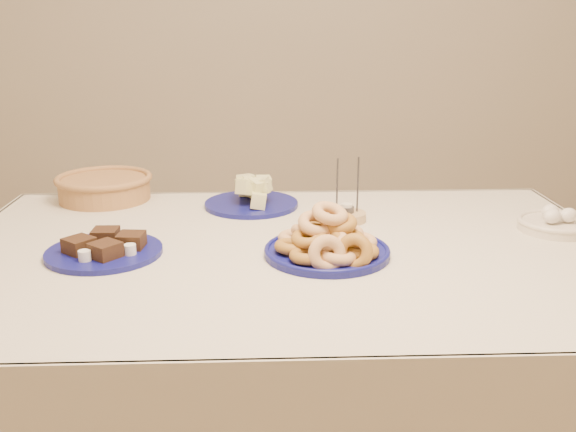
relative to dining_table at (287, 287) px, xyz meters
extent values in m
cube|color=beige|center=(0.00, 2.50, 0.71)|extent=(5.00, 0.02, 2.70)
cylinder|color=brown|center=(-0.70, 0.40, -0.28)|extent=(0.06, 0.06, 0.72)
cylinder|color=brown|center=(0.70, 0.40, -0.28)|extent=(0.06, 0.06, 0.72)
cube|color=beige|center=(0.00, 0.00, 0.10)|extent=(1.70, 1.10, 0.02)
cube|color=beige|center=(0.00, 0.55, -0.03)|extent=(1.70, 0.01, 0.28)
cube|color=beige|center=(0.00, -0.55, -0.03)|extent=(1.70, 0.01, 0.28)
cylinder|color=navy|center=(0.09, -0.06, 0.11)|extent=(0.32, 0.32, 0.02)
torus|color=navy|center=(0.09, -0.06, 0.12)|extent=(0.32, 0.32, 0.01)
torus|color=#BB824E|center=(0.18, -0.04, 0.14)|extent=(0.12, 0.12, 0.03)
torus|color=brown|center=(0.14, 0.01, 0.14)|extent=(0.11, 0.11, 0.03)
torus|color=brown|center=(0.08, 0.03, 0.14)|extent=(0.12, 0.12, 0.03)
torus|color=#BB824E|center=(0.02, -0.01, 0.14)|extent=(0.10, 0.10, 0.03)
torus|color=brown|center=(0.01, -0.07, 0.14)|extent=(0.13, 0.13, 0.04)
torus|color=brown|center=(0.04, -0.13, 0.14)|extent=(0.12, 0.12, 0.03)
torus|color=#BB824E|center=(0.11, -0.14, 0.14)|extent=(0.11, 0.11, 0.04)
torus|color=brown|center=(0.17, -0.11, 0.14)|extent=(0.12, 0.12, 0.03)
torus|color=#BB824E|center=(0.14, -0.03, 0.16)|extent=(0.10, 0.10, 0.05)
torus|color=brown|center=(0.09, 0.00, 0.16)|extent=(0.10, 0.11, 0.04)
torus|color=#BB824E|center=(0.05, -0.03, 0.16)|extent=(0.11, 0.12, 0.06)
torus|color=brown|center=(0.05, -0.08, 0.16)|extent=(0.13, 0.13, 0.04)
torus|color=#BB824E|center=(0.10, -0.11, 0.16)|extent=(0.13, 0.13, 0.04)
torus|color=brown|center=(0.14, -0.08, 0.16)|extent=(0.12, 0.12, 0.05)
torus|color=brown|center=(0.12, -0.06, 0.19)|extent=(0.11, 0.12, 0.04)
torus|color=#BB824E|center=(0.07, -0.06, 0.19)|extent=(0.12, 0.12, 0.06)
torus|color=#BB824E|center=(0.10, -0.06, 0.21)|extent=(0.13, 0.13, 0.05)
torus|color=#BB824E|center=(0.08, -0.16, 0.15)|extent=(0.10, 0.07, 0.09)
torus|color=brown|center=(0.15, -0.15, 0.15)|extent=(0.10, 0.09, 0.09)
cylinder|color=navy|center=(-0.10, 0.38, 0.11)|extent=(0.38, 0.38, 0.01)
cube|color=#D0D285|center=(-0.06, 0.39, 0.17)|extent=(0.05, 0.05, 0.05)
cube|color=#D0D285|center=(-0.10, 0.37, 0.17)|extent=(0.05, 0.05, 0.05)
cube|color=#D0D285|center=(-0.12, 0.37, 0.17)|extent=(0.06, 0.06, 0.06)
cube|color=#D0D285|center=(-0.08, 0.42, 0.14)|extent=(0.07, 0.06, 0.06)
cube|color=#D0D285|center=(-0.11, 0.35, 0.17)|extent=(0.07, 0.07, 0.06)
cube|color=#D0D285|center=(-0.08, 0.35, 0.17)|extent=(0.07, 0.07, 0.05)
cube|color=#D0D285|center=(-0.12, 0.41, 0.17)|extent=(0.05, 0.05, 0.05)
cube|color=#D0D285|center=(-0.10, 0.40, 0.17)|extent=(0.07, 0.06, 0.06)
cube|color=#D0D285|center=(-0.07, 0.31, 0.14)|extent=(0.05, 0.05, 0.05)
cube|color=#D0D285|center=(-0.10, 0.36, 0.17)|extent=(0.07, 0.06, 0.06)
cube|color=#D0D285|center=(-0.06, 0.36, 0.17)|extent=(0.07, 0.06, 0.06)
cube|color=#D0D285|center=(-0.11, 0.45, 0.14)|extent=(0.05, 0.05, 0.05)
cylinder|color=navy|center=(-0.45, -0.03, 0.11)|extent=(0.36, 0.36, 0.01)
cube|color=black|center=(-0.50, -0.05, 0.14)|extent=(0.09, 0.09, 0.04)
cube|color=black|center=(-0.43, -0.08, 0.14)|extent=(0.09, 0.09, 0.04)
cube|color=black|center=(-0.46, 0.02, 0.14)|extent=(0.06, 0.06, 0.04)
cube|color=black|center=(-0.38, -0.02, 0.14)|extent=(0.07, 0.07, 0.04)
cylinder|color=white|center=(-0.52, 0.02, 0.13)|extent=(0.04, 0.04, 0.02)
cylinder|color=white|center=(-0.48, -0.10, 0.13)|extent=(0.04, 0.04, 0.02)
cylinder|color=white|center=(-0.38, -0.07, 0.13)|extent=(0.04, 0.04, 0.02)
cylinder|color=brown|center=(-0.56, 0.48, 0.14)|extent=(0.37, 0.37, 0.07)
torus|color=brown|center=(-0.56, 0.48, 0.18)|extent=(0.40, 0.40, 0.02)
cylinder|color=tan|center=(0.18, 0.22, 0.12)|extent=(0.14, 0.14, 0.03)
cylinder|color=#44444A|center=(0.18, 0.22, 0.14)|extent=(0.05, 0.05, 0.02)
cylinder|color=silver|center=(0.18, 0.22, 0.15)|extent=(0.04, 0.04, 0.01)
cylinder|color=#44444A|center=(0.15, 0.21, 0.21)|extent=(0.01, 0.01, 0.16)
cylinder|color=#44444A|center=(0.21, 0.23, 0.21)|extent=(0.01, 0.01, 0.16)
cylinder|color=beige|center=(0.73, 0.11, 0.12)|extent=(0.26, 0.26, 0.03)
torus|color=beige|center=(0.73, 0.11, 0.13)|extent=(0.26, 0.26, 0.01)
ellipsoid|color=silver|center=(0.71, 0.09, 0.15)|extent=(0.06, 0.06, 0.04)
ellipsoid|color=silver|center=(0.76, 0.10, 0.15)|extent=(0.06, 0.06, 0.04)
ellipsoid|color=silver|center=(0.73, 0.14, 0.15)|extent=(0.06, 0.06, 0.04)
camera|label=1|loc=(-0.06, -1.52, 0.66)|focal=40.00mm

